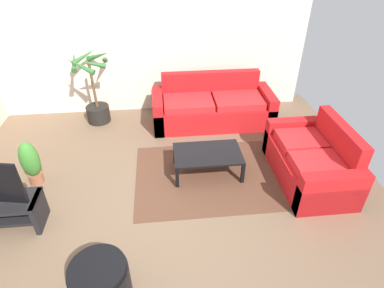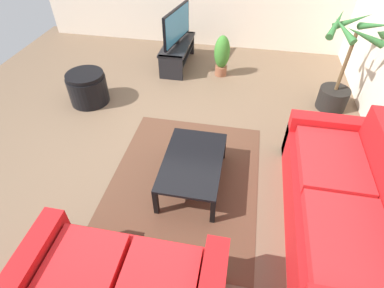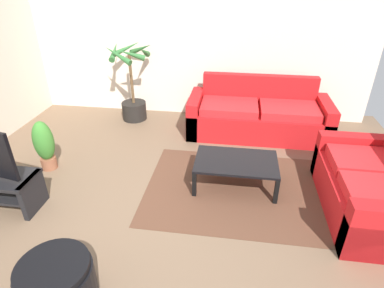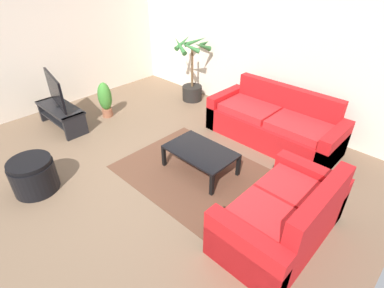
% 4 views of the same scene
% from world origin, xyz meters
% --- Properties ---
extents(ground_plane, '(6.60, 6.60, 0.00)m').
position_xyz_m(ground_plane, '(0.00, 0.00, 0.00)').
color(ground_plane, brown).
extents(wall_back, '(6.00, 0.06, 2.70)m').
position_xyz_m(wall_back, '(0.00, 3.00, 1.35)').
color(wall_back, beige).
rests_on(wall_back, ground).
extents(wall_left, '(0.06, 6.00, 2.70)m').
position_xyz_m(wall_left, '(-3.00, 0.00, 1.35)').
color(wall_left, beige).
rests_on(wall_left, ground).
extents(couch_main, '(2.24, 0.90, 0.90)m').
position_xyz_m(couch_main, '(1.09, 2.28, 0.30)').
color(couch_main, red).
rests_on(couch_main, ground).
extents(couch_loveseat, '(0.90, 1.56, 0.90)m').
position_xyz_m(couch_loveseat, '(2.28, 0.47, 0.30)').
color(couch_loveseat, red).
rests_on(couch_loveseat, ground).
extents(tv_stand, '(1.10, 0.45, 0.42)m').
position_xyz_m(tv_stand, '(-1.99, -0.04, 0.28)').
color(tv_stand, black).
rests_on(tv_stand, ground).
extents(tv, '(0.98, 0.23, 0.60)m').
position_xyz_m(tv, '(-1.99, -0.04, 0.74)').
color(tv, black).
rests_on(tv, tv_stand).
extents(coffee_table, '(1.01, 0.64, 0.36)m').
position_xyz_m(coffee_table, '(0.78, 0.76, 0.32)').
color(coffee_table, black).
rests_on(coffee_table, ground).
extents(area_rug, '(2.20, 1.70, 0.01)m').
position_xyz_m(area_rug, '(0.78, 0.66, 0.00)').
color(area_rug, '#513323').
rests_on(area_rug, ground).
extents(potted_palm, '(0.77, 0.81, 1.37)m').
position_xyz_m(potted_palm, '(-1.10, 2.55, 0.52)').
color(potted_palm, black).
rests_on(potted_palm, ground).
extents(potted_plant_small, '(0.26, 0.26, 0.71)m').
position_xyz_m(potted_plant_small, '(-1.78, 0.78, 0.38)').
color(potted_plant_small, brown).
rests_on(potted_plant_small, ground).
extents(ottoman, '(0.59, 0.59, 0.48)m').
position_xyz_m(ottoman, '(-0.57, -1.12, 0.24)').
color(ottoman, black).
rests_on(ottoman, ground).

